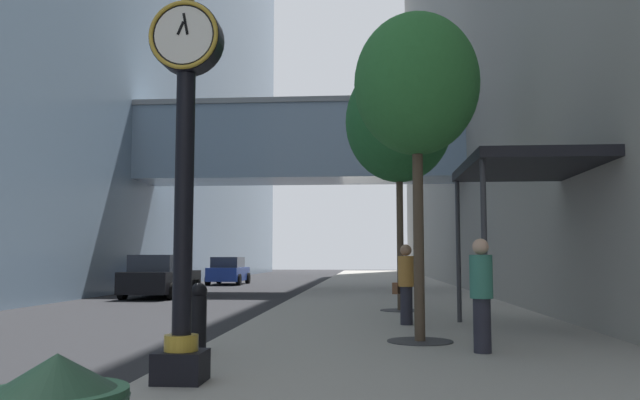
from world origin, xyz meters
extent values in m
plane|color=#262628|center=(0.00, 27.00, 0.00)|extent=(110.00, 110.00, 0.00)
cube|color=#9E998E|center=(3.49, 30.00, 0.07)|extent=(6.98, 80.00, 0.14)
cube|color=#758EA8|center=(-0.52, 28.41, 6.80)|extent=(15.60, 3.20, 3.38)
cube|color=gray|center=(-0.52, 28.41, 8.61)|extent=(15.60, 3.40, 0.24)
cube|color=black|center=(0.55, 6.00, 0.32)|extent=(0.55, 0.55, 0.35)
cylinder|color=gold|center=(0.55, 6.00, 0.58)|extent=(0.39, 0.38, 0.18)
cylinder|color=black|center=(0.55, 6.00, 2.18)|extent=(0.22, 0.22, 3.03)
cylinder|color=black|center=(0.55, 6.00, 4.12)|extent=(0.84, 0.28, 0.84)
torus|color=gold|center=(0.55, 5.84, 4.12)|extent=(0.82, 0.05, 0.82)
cylinder|color=white|center=(0.55, 5.85, 4.12)|extent=(0.69, 0.01, 0.69)
cylinder|color=white|center=(0.55, 6.15, 4.12)|extent=(0.69, 0.01, 0.69)
cube|color=black|center=(0.52, 5.84, 4.20)|extent=(0.09, 0.01, 0.17)
cube|color=black|center=(0.58, 5.84, 4.25)|extent=(0.08, 0.01, 0.26)
cylinder|color=black|center=(0.23, 7.92, 0.57)|extent=(0.24, 0.24, 0.85)
sphere|color=black|center=(0.23, 7.92, 1.06)|extent=(0.25, 0.25, 0.25)
cylinder|color=#333335|center=(3.53, 9.73, 0.15)|extent=(1.10, 1.10, 0.02)
cylinder|color=#4C3D2D|center=(3.53, 9.73, 1.94)|extent=(0.18, 0.18, 3.59)
ellipsoid|color=#2D7033|center=(3.53, 9.73, 4.54)|extent=(2.16, 2.16, 2.48)
cylinder|color=#333335|center=(3.53, 16.06, 0.15)|extent=(1.10, 1.10, 0.02)
cylinder|color=#4C3D2D|center=(3.53, 16.06, 2.15)|extent=(0.18, 0.18, 4.01)
ellipsoid|color=#23602D|center=(3.53, 16.06, 5.24)|extent=(2.90, 2.90, 3.34)
cone|color=#183523|center=(1.53, 1.08, 1.11)|extent=(0.53, 0.53, 0.16)
cylinder|color=#23232D|center=(3.47, 12.47, 0.54)|extent=(0.34, 0.34, 0.80)
cylinder|color=#B77A33|center=(3.47, 12.47, 1.26)|extent=(0.44, 0.44, 0.64)
sphere|color=#9E7556|center=(3.47, 12.47, 1.70)|extent=(0.24, 0.24, 0.24)
cube|color=brown|center=(3.26, 12.54, 0.90)|extent=(0.18, 0.23, 0.24)
cylinder|color=#23232D|center=(4.35, 8.54, 0.54)|extent=(0.37, 0.37, 0.80)
cylinder|color=#337560|center=(4.35, 8.54, 1.26)|extent=(0.48, 0.48, 0.65)
sphere|color=tan|center=(4.35, 8.54, 1.71)|extent=(0.24, 0.24, 0.24)
cube|color=black|center=(5.78, 11.51, 3.34)|extent=(2.40, 3.60, 0.20)
cylinder|color=#333338|center=(4.66, 9.91, 1.74)|extent=(0.10, 0.10, 3.20)
cylinder|color=#333338|center=(4.66, 13.11, 1.74)|extent=(0.10, 0.10, 3.20)
cube|color=black|center=(-5.41, 23.49, 0.62)|extent=(1.93, 4.64, 0.80)
cube|color=#282D38|center=(-5.41, 23.26, 1.32)|extent=(1.68, 2.61, 0.65)
cylinder|color=black|center=(-6.32, 25.08, 0.32)|extent=(0.23, 0.64, 0.64)
cylinder|color=black|center=(-4.46, 25.05, 0.32)|extent=(0.23, 0.64, 0.64)
cylinder|color=black|center=(-6.36, 21.94, 0.32)|extent=(0.23, 0.64, 0.64)
cylinder|color=black|center=(-4.50, 21.91, 0.32)|extent=(0.23, 0.64, 0.64)
cube|color=navy|center=(-5.40, 35.56, 0.60)|extent=(1.76, 4.02, 0.76)
cube|color=#282D38|center=(-5.40, 35.36, 1.27)|extent=(1.54, 2.25, 0.62)
cylinder|color=black|center=(-6.28, 36.92, 0.32)|extent=(0.22, 0.64, 0.64)
cylinder|color=black|center=(-4.54, 36.92, 0.32)|extent=(0.22, 0.64, 0.64)
cylinder|color=black|center=(-6.27, 34.19, 0.32)|extent=(0.22, 0.64, 0.64)
cylinder|color=black|center=(-4.53, 34.19, 0.32)|extent=(0.22, 0.64, 0.64)
camera|label=1|loc=(2.68, -1.25, 1.54)|focal=36.03mm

